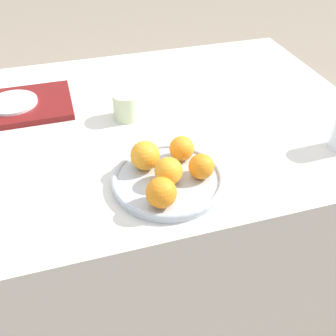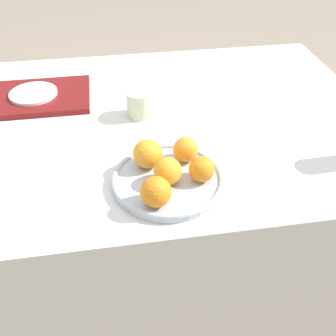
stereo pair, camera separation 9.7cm
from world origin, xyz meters
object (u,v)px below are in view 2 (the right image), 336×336
Objects in this scene: orange_3 at (156,192)px; fruit_platter at (168,179)px; side_plate at (33,93)px; orange_4 at (186,150)px; serving_tray at (34,97)px; orange_0 at (148,154)px; cup_1 at (140,104)px; orange_1 at (168,171)px; orange_2 at (202,169)px.

fruit_platter is at bearing 64.11° from orange_3.
orange_3 reaches higher than side_plate.
side_plate reaches higher than fruit_platter.
orange_4 is 0.18× the size of serving_tray.
orange_4 reaches higher than side_plate.
orange_3 is at bearing -89.26° from orange_0.
orange_0 is 0.90× the size of cup_1.
orange_4 is (0.10, 0.01, -0.00)m from orange_0.
orange_0 is at bearing 118.80° from orange_1.
side_plate is (-0.46, 0.51, -0.02)m from orange_2.
orange_0 is at bearing 90.74° from orange_3.
orange_3 is 0.46× the size of side_plate.
orange_3 reaches higher than cup_1.
orange_1 reaches higher than side_plate.
side_plate is (0.00, 0.00, 0.02)m from serving_tray.
orange_0 reaches higher than orange_2.
orange_3 is at bearing -91.02° from cup_1.
cup_1 is (0.35, -0.15, 0.03)m from serving_tray.
orange_1 is at bearing -126.33° from orange_4.
orange_3 is at bearing -122.90° from orange_4.
serving_tray is at bearing 120.15° from orange_3.
serving_tray is (-0.38, 0.50, -0.00)m from fruit_platter.
cup_1 is at bearing -24.12° from serving_tray.
orange_3 is 0.86× the size of cup_1.
fruit_platter is 0.34m from cup_1.
orange_4 is 0.42× the size of side_plate.
orange_1 reaches higher than orange_4.
cup_1 is at bearing -24.12° from side_plate.
orange_0 is at bearing -91.92° from cup_1.
fruit_platter is 0.10m from orange_3.
orange_2 is 0.38m from cup_1.
orange_0 is 0.21× the size of serving_tray.
orange_2 is 0.76× the size of cup_1.
side_plate is (-0.34, 0.58, -0.03)m from orange_3.
orange_3 is 0.18m from orange_4.
orange_4 reaches higher than orange_2.
fruit_platter is 0.09m from orange_2.
orange_1 is 0.83× the size of cup_1.
serving_tray is at bearing 127.44° from fruit_platter.
fruit_platter is 0.63m from serving_tray.
orange_2 is 0.17× the size of serving_tray.
orange_0 is 1.18× the size of orange_2.
orange_2 reaches higher than fruit_platter.
orange_1 is at bearing 61.45° from orange_3.
orange_3 reaches higher than orange_2.
orange_0 is 0.14m from orange_3.
fruit_platter is 0.08m from orange_0.
orange_4 is at bearing -71.44° from cup_1.
orange_2 is 0.09m from orange_4.
orange_3 is (-0.12, -0.07, 0.00)m from orange_2.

